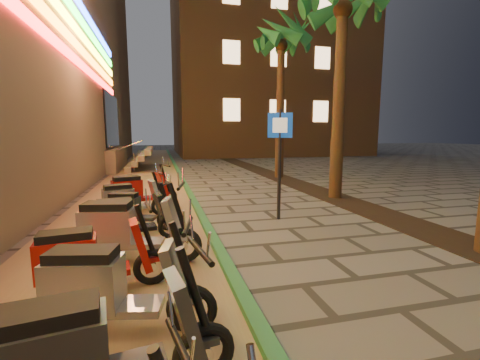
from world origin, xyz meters
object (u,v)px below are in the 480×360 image
object	(u,v)px
scooter_10	(129,199)
scooter_7	(127,229)
scooter_8	(129,218)
scooter_11	(137,191)
scooter_4	(93,352)
pedestrian_sign	(280,149)
scooter_6	(89,258)
scooter_5	(111,287)
scooter_9	(135,209)

from	to	relation	value
scooter_10	scooter_7	bearing A→B (deg)	-102.66
scooter_8	scooter_11	size ratio (longest dim) A/B	0.93
scooter_4	scooter_10	bearing A→B (deg)	82.96
scooter_4	pedestrian_sign	bearing A→B (deg)	46.70
scooter_6	scooter_5	bearing A→B (deg)	-76.01
scooter_4	scooter_11	distance (m)	6.57
scooter_8	scooter_10	size ratio (longest dim) A/B	1.01
pedestrian_sign	scooter_10	size ratio (longest dim) A/B	1.63
pedestrian_sign	scooter_6	size ratio (longest dim) A/B	1.61
scooter_5	scooter_7	world-z (taller)	scooter_7
scooter_4	scooter_6	bearing A→B (deg)	92.27
scooter_5	scooter_7	xyz separation A→B (m)	(-0.02, 1.87, 0.05)
scooter_11	scooter_9	bearing A→B (deg)	-105.90
scooter_10	scooter_4	bearing A→B (deg)	-104.40
scooter_7	scooter_9	world-z (taller)	scooter_7
scooter_5	scooter_11	distance (m)	5.57
scooter_4	scooter_7	size ratio (longest dim) A/B	0.92
pedestrian_sign	scooter_6	bearing A→B (deg)	-117.67
scooter_4	scooter_8	size ratio (longest dim) A/B	1.06
scooter_10	scooter_11	distance (m)	0.92
scooter_7	scooter_9	size ratio (longest dim) A/B	1.26
scooter_5	scooter_8	bearing A→B (deg)	103.31
pedestrian_sign	scooter_5	size ratio (longest dim) A/B	1.54
scooter_4	scooter_7	world-z (taller)	scooter_7
scooter_10	pedestrian_sign	bearing A→B (deg)	-30.48
scooter_6	scooter_9	bearing A→B (deg)	74.84
scooter_8	scooter_9	xyz separation A→B (m)	(0.03, 0.90, -0.04)
pedestrian_sign	scooter_7	bearing A→B (deg)	-125.13
scooter_5	scooter_4	bearing A→B (deg)	-76.77
scooter_7	scooter_8	world-z (taller)	scooter_7
pedestrian_sign	scooter_11	distance (m)	3.94
scooter_7	scooter_10	bearing A→B (deg)	104.99
scooter_5	scooter_9	world-z (taller)	scooter_5
scooter_4	scooter_10	distance (m)	5.67
scooter_8	scooter_9	world-z (taller)	scooter_8
scooter_9	scooter_11	distance (m)	1.83
pedestrian_sign	scooter_5	bearing A→B (deg)	-106.43
scooter_9	scooter_6	bearing A→B (deg)	-79.11
scooter_7	scooter_8	distance (m)	0.99
scooter_11	scooter_6	bearing A→B (deg)	-111.13
pedestrian_sign	scooter_8	xyz separation A→B (m)	(-3.31, -0.98, -1.19)
pedestrian_sign	scooter_8	distance (m)	3.66
scooter_11	scooter_4	bearing A→B (deg)	-106.51
pedestrian_sign	scooter_9	distance (m)	3.51
scooter_5	scooter_11	world-z (taller)	scooter_11
scooter_5	scooter_7	bearing A→B (deg)	102.50
pedestrian_sign	scooter_7	size ratio (longest dim) A/B	1.40
scooter_9	scooter_8	bearing A→B (deg)	-73.88
scooter_11	scooter_5	bearing A→B (deg)	-106.57
scooter_7	scooter_10	xyz separation A→B (m)	(-0.21, 2.80, -0.07)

